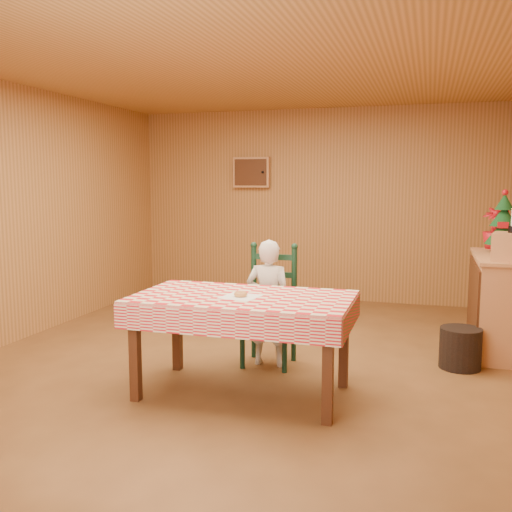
# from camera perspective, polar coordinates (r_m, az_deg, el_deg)

# --- Properties ---
(ground) EXTENTS (6.00, 6.00, 0.00)m
(ground) POSITION_cam_1_polar(r_m,az_deg,el_deg) (5.23, -0.65, -10.65)
(ground) COLOR brown
(ground) RESTS_ON ground
(cabin_walls) EXTENTS (5.10, 6.05, 2.65)m
(cabin_walls) POSITION_cam_1_polar(r_m,az_deg,el_deg) (5.48, 1.00, 9.55)
(cabin_walls) COLOR #A9733D
(cabin_walls) RESTS_ON ground
(dining_table) EXTENTS (1.66, 0.96, 0.77)m
(dining_table) POSITION_cam_1_polar(r_m,az_deg,el_deg) (4.34, -1.33, -5.04)
(dining_table) COLOR #4C2714
(dining_table) RESTS_ON ground
(ladder_chair) EXTENTS (0.44, 0.40, 1.08)m
(ladder_chair) POSITION_cam_1_polar(r_m,az_deg,el_deg) (5.12, 1.45, -5.22)
(ladder_chair) COLOR black
(ladder_chair) RESTS_ON ground
(seated_child) EXTENTS (0.41, 0.27, 1.12)m
(seated_child) POSITION_cam_1_polar(r_m,az_deg,el_deg) (5.05, 1.28, -4.70)
(seated_child) COLOR silver
(seated_child) RESTS_ON ground
(napkin) EXTENTS (0.30, 0.30, 0.00)m
(napkin) POSITION_cam_1_polar(r_m,az_deg,el_deg) (4.28, -1.54, -4.08)
(napkin) COLOR white
(napkin) RESTS_ON dining_table
(donut) EXTENTS (0.13, 0.13, 0.03)m
(donut) POSITION_cam_1_polar(r_m,az_deg,el_deg) (4.27, -1.55, -3.84)
(donut) COLOR #C88947
(donut) RESTS_ON napkin
(shelf_unit) EXTENTS (0.54, 1.24, 0.93)m
(shelf_unit) POSITION_cam_1_polar(r_m,az_deg,el_deg) (5.97, 23.31, -4.36)
(shelf_unit) COLOR tan
(shelf_unit) RESTS_ON ground
(crate) EXTENTS (0.36, 0.36, 0.25)m
(crate) POSITION_cam_1_polar(r_m,az_deg,el_deg) (5.49, 24.17, 0.83)
(crate) COLOR tan
(crate) RESTS_ON shelf_unit
(christmas_tree) EXTENTS (0.34, 0.34, 0.62)m
(christmas_tree) POSITION_cam_1_polar(r_m,az_deg,el_deg) (6.12, 23.50, 2.96)
(christmas_tree) COLOR #4C2714
(christmas_tree) RESTS_ON shelf_unit
(flower_arrangement) EXTENTS (0.31, 0.31, 0.43)m
(flower_arrangement) POSITION_cam_1_polar(r_m,az_deg,el_deg) (6.42, 22.73, 2.60)
(flower_arrangement) COLOR #B3101B
(flower_arrangement) RESTS_ON shelf_unit
(storage_bin) EXTENTS (0.43, 0.43, 0.36)m
(storage_bin) POSITION_cam_1_polar(r_m,az_deg,el_deg) (5.36, 19.76, -8.66)
(storage_bin) COLOR black
(storage_bin) RESTS_ON ground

